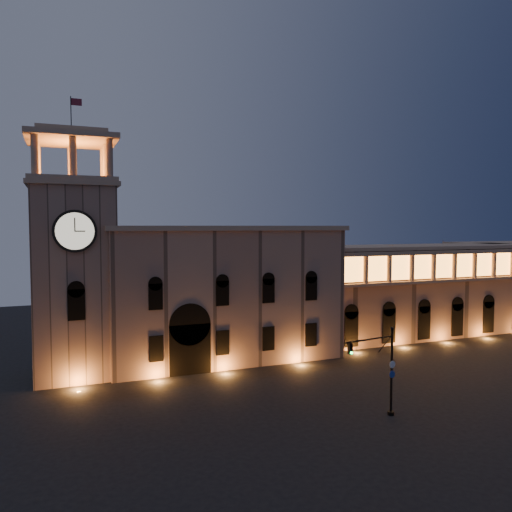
# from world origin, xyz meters

# --- Properties ---
(ground) EXTENTS (160.00, 160.00, 0.00)m
(ground) POSITION_xyz_m (0.00, 0.00, 0.00)
(ground) COLOR black
(ground) RESTS_ON ground
(government_building) EXTENTS (30.80, 12.80, 17.60)m
(government_building) POSITION_xyz_m (-2.08, 21.93, 8.77)
(government_building) COLOR #8D6C5C
(government_building) RESTS_ON ground
(clock_tower) EXTENTS (9.80, 9.80, 32.40)m
(clock_tower) POSITION_xyz_m (-20.50, 20.98, 12.50)
(clock_tower) COLOR #8D6C5C
(clock_tower) RESTS_ON ground
(colonnade_wing) EXTENTS (40.60, 11.50, 14.50)m
(colonnade_wing) POSITION_xyz_m (32.00, 23.92, 7.33)
(colonnade_wing) COLOR #876656
(colonnade_wing) RESTS_ON ground
(secondary_building) EXTENTS (20.00, 12.00, 14.00)m
(secondary_building) POSITION_xyz_m (58.00, 30.00, 7.00)
(secondary_building) COLOR #876656
(secondary_building) RESTS_ON ground
(traffic_light) EXTENTS (5.98, 1.32, 8.28)m
(traffic_light) POSITION_xyz_m (5.20, -3.37, 4.35)
(traffic_light) COLOR black
(traffic_light) RESTS_ON ground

